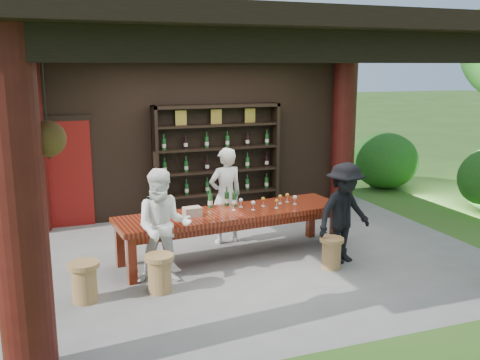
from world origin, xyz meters
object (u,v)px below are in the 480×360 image
object	(u,v)px
napkin_basket	(192,212)
guest_man	(344,213)
stool_near_right	(331,252)
guest_woman	(163,226)
tasting_table	(232,218)
stool_near_left	(159,272)
host	(226,196)
wine_shelf	(217,160)
stool_far_left	(84,281)

from	to	relation	value
napkin_basket	guest_man	bearing A→B (deg)	-17.20
stool_near_right	guest_woman	size ratio (longest dim) A/B	0.29
tasting_table	stool_near_left	world-z (taller)	tasting_table
stool_near_left	napkin_basket	world-z (taller)	napkin_basket
guest_woman	guest_man	distance (m)	2.73
stool_near_right	napkin_basket	bearing A→B (deg)	155.50
stool_near_left	host	distance (m)	2.27
tasting_table	stool_near_left	distance (m)	1.66
wine_shelf	stool_near_left	xyz separation A→B (m)	(-1.85, -3.32, -0.84)
tasting_table	stool_near_right	bearing A→B (deg)	-37.26
stool_near_right	stool_far_left	xyz separation A→B (m)	(-3.52, 0.05, 0.03)
stool_near_right	guest_woman	xyz separation A→B (m)	(-2.43, 0.34, 0.55)
wine_shelf	stool_near_left	world-z (taller)	wine_shelf
tasting_table	wine_shelf	bearing A→B (deg)	77.75
stool_near_right	host	world-z (taller)	host
wine_shelf	napkin_basket	distance (m)	2.76
napkin_basket	host	bearing A→B (deg)	45.62
guest_woman	guest_man	world-z (taller)	guest_woman
stool_far_left	napkin_basket	distance (m)	1.90
stool_near_left	host	world-z (taller)	host
guest_woman	tasting_table	bearing A→B (deg)	38.64
wine_shelf	guest_woman	size ratio (longest dim) A/B	1.57
stool_near_left	host	xyz separation A→B (m)	(1.47, 1.64, 0.54)
host	guest_woman	xyz separation A→B (m)	(-1.33, -1.32, -0.01)
stool_far_left	host	distance (m)	2.96
tasting_table	host	world-z (taller)	host
guest_man	napkin_basket	xyz separation A→B (m)	(-2.18, 0.68, 0.05)
napkin_basket	stool_near_left	bearing A→B (deg)	-129.04
stool_far_left	guest_man	xyz separation A→B (m)	(3.82, 0.13, 0.49)
stool_near_left	napkin_basket	size ratio (longest dim) A/B	1.98
host	guest_woman	world-z (taller)	host
guest_man	tasting_table	bearing A→B (deg)	139.43
stool_near_left	napkin_basket	xyz separation A→B (m)	(0.68, 0.84, 0.55)
stool_near_left	stool_near_right	world-z (taller)	stool_near_left
host	stool_near_left	bearing A→B (deg)	40.14
wine_shelf	tasting_table	xyz separation A→B (m)	(-0.52, -2.40, -0.47)
tasting_table	stool_near_right	distance (m)	1.60
wine_shelf	tasting_table	distance (m)	2.50
host	guest_man	size ratio (longest dim) A/B	1.06
wine_shelf	stool_near_left	distance (m)	3.89
tasting_table	stool_near_left	bearing A→B (deg)	-145.43
tasting_table	guest_man	xyz separation A→B (m)	(1.53, -0.75, 0.13)
wine_shelf	tasting_table	bearing A→B (deg)	-102.25
stool_near_right	host	bearing A→B (deg)	123.34
stool_near_left	guest_woman	distance (m)	0.63
host	napkin_basket	distance (m)	1.13
tasting_table	stool_near_right	xyz separation A→B (m)	(1.23, -0.94, -0.39)
stool_near_right	guest_woman	world-z (taller)	guest_woman
stool_near_left	stool_near_right	xyz separation A→B (m)	(2.56, -0.02, -0.03)
host	napkin_basket	bearing A→B (deg)	37.52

